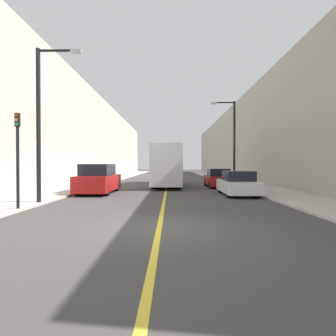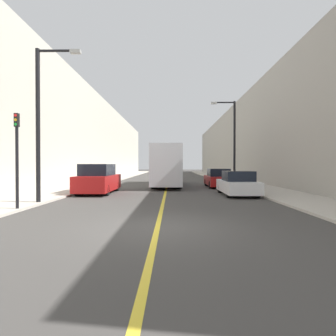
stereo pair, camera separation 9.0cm
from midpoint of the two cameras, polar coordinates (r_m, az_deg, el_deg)
The scene contains 13 objects.
ground_plane at distance 8.06m, azimuth -2.00°, elevation -12.86°, with size 200.00×200.00×0.00m, color #3F3D3A.
sidewalk_left at distance 38.65m, azimuth -10.73°, elevation -2.04°, with size 3.35×72.00×0.11m, color #B2AA9E.
sidewalk_right at distance 38.50m, azimuth 11.24°, elevation -2.06°, with size 3.35×72.00×0.11m, color #B2AA9E.
building_row_left at distance 39.67m, azimuth -15.98°, elevation 5.94°, with size 4.00×72.00×11.08m, color #B7B2A3.
building_row_right at distance 39.42m, azimuth 16.54°, elevation 5.40°, with size 4.00×72.00×10.29m, color gray.
road_center_line at distance 37.87m, azimuth 0.23°, elevation -2.17°, with size 0.16×72.00×0.01m, color gold.
bus at distance 23.80m, azimuth -0.10°, elevation 0.57°, with size 2.42×10.32×3.46m.
parked_suv_left at distance 17.98m, azimuth -14.77°, elevation -2.50°, with size 2.04×4.75×1.94m.
car_right_near at distance 16.88m, azimuth 15.03°, elevation -3.45°, with size 1.89×4.21×1.51m.
car_right_mid at distance 22.59m, azimuth 10.95°, elevation -2.33°, with size 1.86×4.46×1.57m.
street_lamp_left at distance 14.08m, azimuth -25.66°, elevation 10.24°, with size 2.17×0.24×7.31m.
street_lamp_right at distance 23.93m, azimuth 13.97°, elevation 6.40°, with size 2.17×0.24×7.38m.
traffic_light at distance 12.27m, azimuth -29.85°, elevation 2.19°, with size 0.16×0.18×3.87m.
Camera 2 is at (0.43, -7.82, 1.89)m, focal length 28.00 mm.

